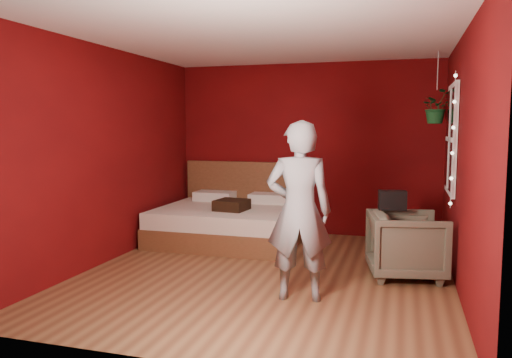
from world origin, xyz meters
name	(u,v)px	position (x,y,z in m)	size (l,w,h in m)	color
floor	(267,273)	(0.00, 0.00, 0.00)	(4.50, 4.50, 0.00)	brown
room_walls	(267,123)	(0.00, 0.00, 1.68)	(4.04, 4.54, 2.62)	#670A0C
window	(451,139)	(1.97, 0.90, 1.50)	(0.05, 0.97, 1.27)	white
fairy_lights	(453,140)	(1.94, 0.38, 1.50)	(0.04, 0.04, 1.45)	silver
bed	(232,221)	(-0.92, 1.45, 0.28)	(1.99, 1.69, 1.09)	brown
person	(299,211)	(0.51, -0.72, 0.85)	(0.62, 0.41, 1.70)	gray
armchair	(406,245)	(1.50, 0.30, 0.36)	(0.77, 0.79, 0.72)	#63634E
handbag	(392,200)	(1.34, 0.44, 0.83)	(0.30, 0.15, 0.22)	black
throw_pillow	(232,205)	(-0.81, 1.13, 0.57)	(0.41, 0.41, 0.14)	black
hanging_plant	(436,107)	(1.83, 1.57, 1.90)	(0.49, 0.46, 0.92)	silver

